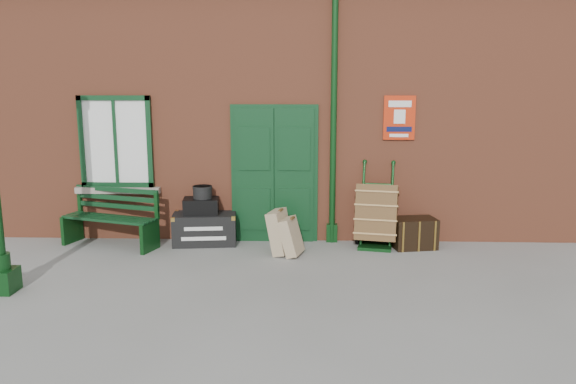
{
  "coord_description": "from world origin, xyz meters",
  "views": [
    {
      "loc": [
        0.24,
        -7.59,
        2.6
      ],
      "look_at": [
        -0.05,
        0.6,
        1.0
      ],
      "focal_mm": 35.0,
      "sensor_mm": 36.0,
      "label": 1
    }
  ],
  "objects_px": {
    "houdini_trunk": "(205,229)",
    "porter_trolley": "(377,214)",
    "bench": "(112,216)",
    "dark_trunk": "(414,233)"
  },
  "relations": [
    {
      "from": "houdini_trunk",
      "to": "porter_trolley",
      "type": "xyz_separation_m",
      "value": [
        2.79,
        -0.02,
        0.27
      ]
    },
    {
      "from": "houdini_trunk",
      "to": "porter_trolley",
      "type": "bearing_deg",
      "value": -6.83
    },
    {
      "from": "bench",
      "to": "dark_trunk",
      "type": "height_order",
      "value": "bench"
    },
    {
      "from": "bench",
      "to": "porter_trolley",
      "type": "relative_size",
      "value": 1.22
    },
    {
      "from": "houdini_trunk",
      "to": "bench",
      "type": "bearing_deg",
      "value": 179.5
    },
    {
      "from": "bench",
      "to": "dark_trunk",
      "type": "xyz_separation_m",
      "value": [
        4.86,
        0.04,
        -0.24
      ]
    },
    {
      "from": "houdini_trunk",
      "to": "dark_trunk",
      "type": "relative_size",
      "value": 1.51
    },
    {
      "from": "bench",
      "to": "houdini_trunk",
      "type": "height_order",
      "value": "bench"
    },
    {
      "from": "bench",
      "to": "porter_trolley",
      "type": "height_order",
      "value": "porter_trolley"
    },
    {
      "from": "bench",
      "to": "houdini_trunk",
      "type": "bearing_deg",
      "value": 23.55
    }
  ]
}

